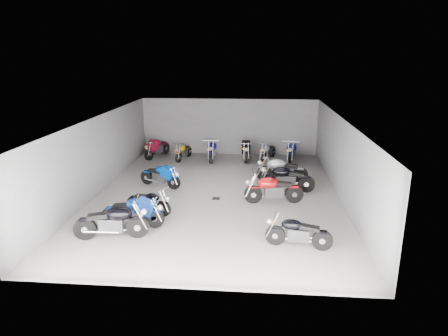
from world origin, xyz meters
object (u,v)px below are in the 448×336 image
(motorcycle_right_f, at_px, (282,170))
(motorcycle_back_b, at_px, (183,151))
(motorcycle_right_a, at_px, (298,232))
(motorcycle_right_e, at_px, (287,178))
(motorcycle_left_b, at_px, (133,212))
(motorcycle_right_d, at_px, (273,189))
(motorcycle_back_c, at_px, (213,150))
(motorcycle_back_d, at_px, (246,149))
(motorcycle_back_a, at_px, (157,148))
(motorcycle_back_e, at_px, (268,152))
(motorcycle_left_e, at_px, (160,176))
(motorcycle_back_f, at_px, (292,151))
(drain_grate, at_px, (216,198))
(motorcycle_left_c, at_px, (149,202))
(motorcycle_left_a, at_px, (112,222))

(motorcycle_right_f, relative_size, motorcycle_back_b, 1.22)
(motorcycle_right_a, distance_m, motorcycle_right_e, 5.18)
(motorcycle_left_b, distance_m, motorcycle_right_d, 5.48)
(motorcycle_back_c, xyz_separation_m, motorcycle_back_d, (1.81, 0.25, 0.02))
(motorcycle_back_a, relative_size, motorcycle_back_d, 0.90)
(motorcycle_back_e, bearing_deg, motorcycle_back_b, 27.38)
(motorcycle_left_e, bearing_deg, motorcycle_right_e, 112.84)
(motorcycle_back_d, bearing_deg, motorcycle_back_f, 171.35)
(drain_grate, height_order, motorcycle_back_c, motorcycle_back_c)
(motorcycle_left_c, height_order, motorcycle_back_f, motorcycle_back_f)
(motorcycle_back_f, bearing_deg, motorcycle_back_c, 10.57)
(motorcycle_right_d, xyz_separation_m, motorcycle_back_f, (1.24, 6.37, 0.00))
(drain_grate, bearing_deg, motorcycle_left_c, -142.63)
(motorcycle_right_a, height_order, motorcycle_back_c, motorcycle_back_c)
(motorcycle_right_e, bearing_deg, motorcycle_left_b, 133.87)
(motorcycle_back_e, bearing_deg, motorcycle_left_a, 86.04)
(motorcycle_right_f, bearing_deg, motorcycle_back_e, 11.85)
(motorcycle_back_d, bearing_deg, motorcycle_back_a, -4.51)
(drain_grate, relative_size, motorcycle_back_e, 0.17)
(motorcycle_right_e, bearing_deg, motorcycle_left_e, 95.67)
(motorcycle_back_c, distance_m, motorcycle_back_d, 1.83)
(drain_grate, distance_m, motorcycle_back_f, 7.05)
(motorcycle_back_e, bearing_deg, motorcycle_back_f, -167.35)
(motorcycle_left_e, xyz_separation_m, motorcycle_back_f, (6.11, 4.79, 0.06))
(drain_grate, relative_size, motorcycle_back_d, 0.13)
(drain_grate, distance_m, motorcycle_right_f, 3.72)
(motorcycle_left_c, bearing_deg, motorcycle_back_e, 170.46)
(drain_grate, xyz_separation_m, motorcycle_right_d, (2.28, -0.29, 0.55))
(motorcycle_left_b, distance_m, motorcycle_right_e, 6.81)
(motorcycle_right_d, distance_m, motorcycle_back_e, 6.61)
(motorcycle_right_d, bearing_deg, motorcycle_back_c, 19.51)
(motorcycle_left_b, height_order, motorcycle_right_f, motorcycle_right_f)
(motorcycle_right_f, bearing_deg, drain_grate, 135.32)
(motorcycle_back_b, bearing_deg, motorcycle_left_b, 103.29)
(motorcycle_back_c, bearing_deg, motorcycle_right_d, 115.82)
(motorcycle_left_c, height_order, motorcycle_right_f, motorcycle_right_f)
(motorcycle_back_a, height_order, motorcycle_back_f, motorcycle_back_f)
(motorcycle_back_c, bearing_deg, motorcycle_left_a, 77.80)
(motorcycle_left_e, relative_size, motorcycle_back_f, 0.84)
(drain_grate, relative_size, motorcycle_left_c, 0.18)
(motorcycle_left_c, height_order, motorcycle_back_e, motorcycle_back_e)
(motorcycle_left_b, bearing_deg, motorcycle_back_c, 171.59)
(motorcycle_right_e, height_order, motorcycle_back_e, motorcycle_right_e)
(motorcycle_left_a, relative_size, motorcycle_right_a, 1.16)
(motorcycle_right_a, relative_size, motorcycle_back_d, 0.84)
(motorcycle_left_b, height_order, motorcycle_left_e, motorcycle_left_b)
(motorcycle_right_f, xyz_separation_m, motorcycle_back_e, (-0.53, 3.89, -0.10))
(motorcycle_right_e, xyz_separation_m, motorcycle_back_c, (-3.72, 4.84, -0.00))
(motorcycle_left_b, xyz_separation_m, motorcycle_back_b, (0.10, 8.87, -0.06))
(motorcycle_left_c, height_order, motorcycle_back_a, motorcycle_back_a)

